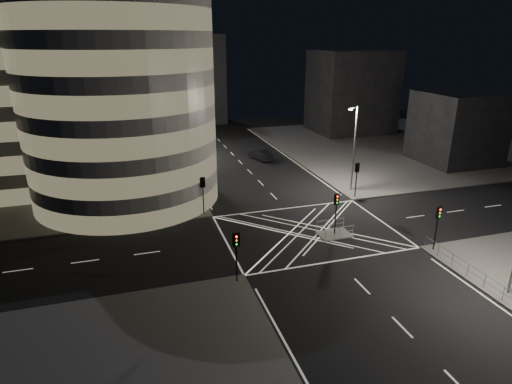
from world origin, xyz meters
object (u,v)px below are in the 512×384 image
object	(u,v)px
sedan	(261,155)
traffic_signal_nl	(236,248)
street_lamp_right_far	(354,146)
traffic_signal_nr	(438,220)
street_lamp_left_far	(170,122)
central_island	(334,234)
street_lamp_left_near	(188,152)
traffic_signal_island	(336,206)
traffic_signal_fr	(357,174)
traffic_signal_fl	(203,189)

from	to	relation	value
sedan	traffic_signal_nl	bearing A→B (deg)	50.93
street_lamp_right_far	sedan	xyz separation A→B (m)	(-6.16, 16.24, -4.77)
traffic_signal_nr	street_lamp_left_far	bearing A→B (deg)	116.36
sedan	traffic_signal_nr	bearing A→B (deg)	81.36
traffic_signal_nl	street_lamp_right_far	distance (m)	24.27
central_island	sedan	distance (m)	26.78
street_lamp_right_far	street_lamp_left_near	bearing A→B (deg)	170.97
central_island	traffic_signal_nl	size ratio (longest dim) A/B	0.75
street_lamp_left_near	street_lamp_left_far	bearing A→B (deg)	90.00
traffic_signal_island	traffic_signal_nr	bearing A→B (deg)	-37.93
traffic_signal_nr	street_lamp_right_far	world-z (taller)	street_lamp_right_far
street_lamp_left_near	sedan	xyz separation A→B (m)	(12.71, 13.24, -4.77)
traffic_signal_nl	sedan	world-z (taller)	traffic_signal_nl
central_island	sedan	world-z (taller)	sedan
sedan	traffic_signal_fr	bearing A→B (deg)	88.26
central_island	street_lamp_right_far	distance (m)	13.98
traffic_signal_nr	street_lamp_right_far	size ratio (longest dim) A/B	0.40
traffic_signal_nl	street_lamp_right_far	xyz separation A→B (m)	(18.24, 15.80, 2.63)
traffic_signal_nl	street_lamp_left_far	xyz separation A→B (m)	(-0.64, 36.80, 2.63)
traffic_signal_fl	sedan	size ratio (longest dim) A/B	0.86
traffic_signal_nr	traffic_signal_island	size ratio (longest dim) A/B	1.00
central_island	traffic_signal_nr	world-z (taller)	traffic_signal_nr
traffic_signal_nr	traffic_signal_island	bearing A→B (deg)	142.07
central_island	street_lamp_left_far	xyz separation A→B (m)	(-11.44, 31.50, 5.47)
traffic_signal_island	sedan	bearing A→B (deg)	87.27
traffic_signal_island	sedan	distance (m)	26.86
street_lamp_right_far	street_lamp_left_far	bearing A→B (deg)	131.94
traffic_signal_fl	traffic_signal_fr	distance (m)	17.60
traffic_signal_fr	traffic_signal_nr	xyz separation A→B (m)	(0.00, -13.60, 0.00)
traffic_signal_fr	traffic_signal_nr	size ratio (longest dim) A/B	1.00
central_island	traffic_signal_fr	bearing A→B (deg)	50.67
traffic_signal_island	street_lamp_right_far	bearing A→B (deg)	54.70
traffic_signal_fl	traffic_signal_nl	size ratio (longest dim) A/B	1.00
sedan	street_lamp_left_far	bearing A→B (deg)	-38.95
central_island	traffic_signal_island	world-z (taller)	traffic_signal_island
street_lamp_right_far	sedan	world-z (taller)	street_lamp_right_far
traffic_signal_island	sedan	xyz separation A→B (m)	(1.27, 26.74, -2.15)
central_island	traffic_signal_nr	xyz separation A→B (m)	(6.80, -5.30, 2.84)
street_lamp_left_near	street_lamp_left_far	world-z (taller)	same
traffic_signal_nl	traffic_signal_nr	world-z (taller)	same
central_island	street_lamp_left_far	distance (m)	33.95
central_island	traffic_signal_island	distance (m)	2.84
street_lamp_left_near	sedan	distance (m)	18.96
traffic_signal_fl	street_lamp_left_far	world-z (taller)	street_lamp_left_far
traffic_signal_fl	street_lamp_left_near	size ratio (longest dim) A/B	0.40
central_island	traffic_signal_fr	size ratio (longest dim) A/B	0.75
street_lamp_left_near	traffic_signal_fl	bearing A→B (deg)	-83.03
street_lamp_left_near	street_lamp_right_far	world-z (taller)	same
traffic_signal_fl	traffic_signal_island	world-z (taller)	same
central_island	traffic_signal_fl	bearing A→B (deg)	142.46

